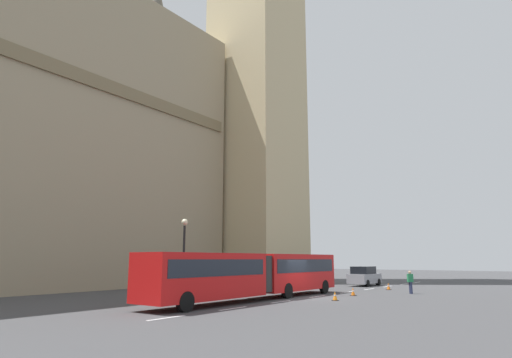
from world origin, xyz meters
name	(u,v)px	position (x,y,z in m)	size (l,w,h in m)	color
ground_plane	(307,298)	(0.00, 0.00, 0.00)	(160.00, 160.00, 0.00)	#424244
lane_centre_marking	(346,292)	(6.04, 0.00, 0.00)	(39.00, 0.16, 0.01)	silver
articulated_bus	(254,272)	(-3.25, 1.99, 1.75)	(17.65, 2.54, 2.90)	red
sedan_lead	(364,276)	(14.90, 2.17, 0.91)	(4.40, 1.86, 1.85)	gray
traffic_cone_west	(335,296)	(-0.55, -2.33, 0.28)	(0.36, 0.36, 0.58)	black
traffic_cone_middle	(353,292)	(3.54, -1.70, 0.28)	(0.36, 0.36, 0.58)	black
traffic_cone_east	(388,286)	(10.93, -1.62, 0.28)	(0.36, 0.36, 0.58)	black
street_lamp	(184,252)	(-5.20, 6.50, 3.06)	(0.44, 0.44, 5.27)	black
pedestrian_near_cones	(410,281)	(7.71, -4.49, 0.91)	(0.45, 0.46, 1.69)	#262D4C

